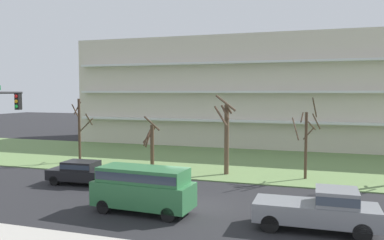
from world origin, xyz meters
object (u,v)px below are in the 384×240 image
object	(u,v)px
tree_center	(226,135)
tree_right	(306,140)
pickup_gray_center_left	(321,209)
tree_left	(151,143)
tree_far_left	(80,128)
sedan_black_center_right	(81,171)
van_green_near_left	(143,186)

from	to	relation	value
tree_center	tree_right	distance (m)	5.74
pickup_gray_center_left	tree_left	bearing A→B (deg)	138.94
tree_far_left	sedan_black_center_right	size ratio (longest dim) A/B	1.25
van_green_near_left	sedan_black_center_right	world-z (taller)	van_green_near_left
tree_left	tree_right	world-z (taller)	tree_right
tree_right	van_green_near_left	bearing A→B (deg)	-125.62
pickup_gray_center_left	sedan_black_center_right	distance (m)	16.07
tree_far_left	tree_left	size ratio (longest dim) A/B	1.30
tree_far_left	tree_right	world-z (taller)	tree_right
tree_left	pickup_gray_center_left	size ratio (longest dim) A/B	0.80
tree_left	sedan_black_center_right	xyz separation A→B (m)	(-2.14, -6.74, -1.21)
tree_center	sedan_black_center_right	xyz separation A→B (m)	(-8.61, -5.88, -2.17)
van_green_near_left	pickup_gray_center_left	world-z (taller)	van_green_near_left
tree_right	sedan_black_center_right	distance (m)	15.73
tree_far_left	tree_center	size ratio (longest dim) A/B	0.93
tree_left	van_green_near_left	size ratio (longest dim) A/B	0.82
van_green_near_left	tree_right	bearing A→B (deg)	57.42
tree_left	pickup_gray_center_left	xyz separation A→B (m)	(13.28, -11.24, -1.06)
sedan_black_center_right	pickup_gray_center_left	bearing A→B (deg)	160.47
van_green_near_left	tree_far_left	bearing A→B (deg)	137.78
tree_right	tree_left	bearing A→B (deg)	177.20
tree_left	tree_center	size ratio (longest dim) A/B	0.72
tree_far_left	tree_left	bearing A→B (deg)	-3.23
tree_center	van_green_near_left	world-z (taller)	tree_center
van_green_near_left	sedan_black_center_right	distance (m)	8.10
van_green_near_left	tree_left	bearing A→B (deg)	115.16
tree_far_left	pickup_gray_center_left	xyz separation A→B (m)	(20.24, -11.63, -2.02)
tree_right	tree_center	bearing A→B (deg)	-177.37
tree_far_left	tree_left	world-z (taller)	tree_far_left
tree_left	sedan_black_center_right	size ratio (longest dim) A/B	0.96
sedan_black_center_right	tree_left	bearing A→B (deg)	-110.92
tree_far_left	van_green_near_left	world-z (taller)	tree_far_left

